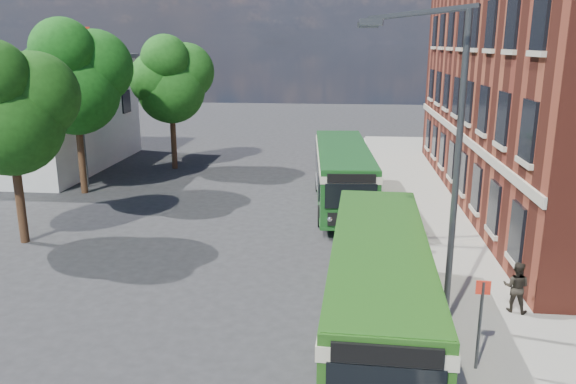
# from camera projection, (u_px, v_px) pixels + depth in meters

# --- Properties ---
(ground) EXTENTS (120.00, 120.00, 0.00)m
(ground) POSITION_uv_depth(u_px,v_px,m) (275.00, 292.00, 18.73)
(ground) COLOR #262628
(ground) RESTS_ON ground
(pavement) EXTENTS (6.00, 48.00, 0.15)m
(pavement) POSITION_uv_depth(u_px,v_px,m) (448.00, 223.00, 25.73)
(pavement) COLOR gray
(pavement) RESTS_ON ground
(kerb_line) EXTENTS (0.12, 48.00, 0.01)m
(kerb_line) POSITION_uv_depth(u_px,v_px,m) (381.00, 222.00, 26.04)
(kerb_line) COLOR beige
(kerb_line) RESTS_ON ground
(white_building) EXTENTS (9.40, 13.40, 7.30)m
(white_building) POSITION_uv_depth(u_px,v_px,m) (37.00, 112.00, 36.84)
(white_building) COLOR silver
(white_building) RESTS_ON ground
(flagpole) EXTENTS (0.95, 0.10, 9.00)m
(flagpole) POSITION_uv_depth(u_px,v_px,m) (81.00, 101.00, 31.17)
(flagpole) COLOR #36393B
(flagpole) RESTS_ON ground
(street_lamp) EXTENTS (2.96, 2.38, 9.00)m
(street_lamp) POSITION_uv_depth(u_px,v_px,m) (443.00, 169.00, 15.11)
(street_lamp) COLOR #36393B
(street_lamp) RESTS_ON ground
(bus_stop_sign) EXTENTS (0.35, 0.08, 2.52)m
(bus_stop_sign) POSITION_uv_depth(u_px,v_px,m) (480.00, 319.00, 13.76)
(bus_stop_sign) COLOR #36393B
(bus_stop_sign) RESTS_ON ground
(bus_front) EXTENTS (2.94, 10.56, 3.02)m
(bus_front) POSITION_uv_depth(u_px,v_px,m) (379.00, 282.00, 15.13)
(bus_front) COLOR #255718
(bus_front) RESTS_ON ground
(bus_rear) EXTENTS (3.29, 11.21, 3.02)m
(bus_rear) POSITION_uv_depth(u_px,v_px,m) (343.00, 170.00, 28.43)
(bus_rear) COLOR #184E1B
(bus_rear) RESTS_ON ground
(pedestrian_a) EXTENTS (0.67, 0.59, 1.55)m
(pedestrian_a) POSITION_uv_depth(u_px,v_px,m) (446.00, 368.00, 12.72)
(pedestrian_a) COLOR black
(pedestrian_a) RESTS_ON pavement
(pedestrian_b) EXTENTS (0.94, 0.84, 1.58)m
(pedestrian_b) POSITION_uv_depth(u_px,v_px,m) (516.00, 287.00, 16.93)
(pedestrian_b) COLOR black
(pedestrian_b) RESTS_ON pavement
(tree_left) EXTENTS (4.90, 4.66, 8.27)m
(tree_left) POSITION_uv_depth(u_px,v_px,m) (9.00, 108.00, 22.00)
(tree_left) COLOR #3D2316
(tree_left) RESTS_ON ground
(tree_mid) EXTENTS (5.54, 5.26, 9.35)m
(tree_mid) POSITION_uv_depth(u_px,v_px,m) (74.00, 77.00, 29.49)
(tree_mid) COLOR #3D2316
(tree_mid) RESTS_ON ground
(tree_right) EXTENTS (5.10, 4.85, 8.61)m
(tree_right) POSITION_uv_depth(u_px,v_px,m) (171.00, 79.00, 35.70)
(tree_right) COLOR #3D2316
(tree_right) RESTS_ON ground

